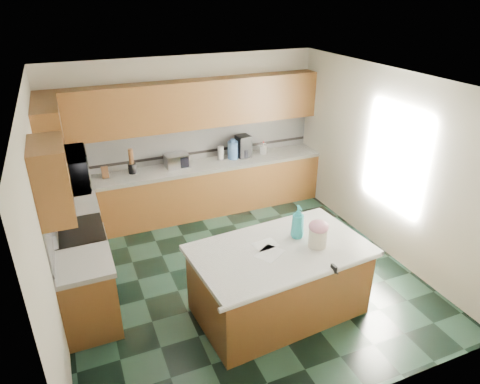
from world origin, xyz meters
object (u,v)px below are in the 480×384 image
island_top (280,250)px  soap_bottle_island (298,222)px  treat_jar (318,238)px  knife_block (105,172)px  island_base (279,282)px  toaster_oven (177,161)px  coffee_maker (243,146)px

island_top → soap_bottle_island: size_ratio=4.89×
treat_jar → knife_block: size_ratio=1.18×
island_top → island_base: bearing=0.0°
island_base → treat_jar: (0.42, -0.12, 0.60)m
island_top → toaster_oven: bearing=94.1°
island_base → treat_jar: bearing=-20.5°
island_top → coffee_maker: (0.78, 2.93, 0.22)m
treat_jar → toaster_oven: (-0.87, 3.02, 0.00)m
treat_jar → soap_bottle_island: bearing=95.8°
island_base → toaster_oven: 3.00m
island_top → toaster_oven: (-0.45, 2.90, 0.14)m
island_base → island_top: bearing=0.0°
toaster_oven → coffee_maker: bearing=-1.1°
island_base → treat_jar: size_ratio=8.71×
island_top → toaster_oven: toaster_oven is taller
treat_jar → toaster_oven: same height
knife_block → coffee_maker: size_ratio=0.49×
treat_jar → toaster_oven: 3.14m
island_top → treat_jar: (0.42, -0.12, 0.14)m
island_top → knife_block: bearing=114.6°
island_base → toaster_oven: (-0.45, 2.90, 0.60)m
island_top → toaster_oven: 2.94m
island_top → coffee_maker: bearing=70.4°
soap_bottle_island → toaster_oven: bearing=114.6°
island_top → knife_block: (-1.63, 2.90, 0.13)m
island_base → soap_bottle_island: 0.78m
coffee_maker → treat_jar: bearing=-100.5°
island_base → toaster_oven: bearing=94.1°
island_top → treat_jar: size_ratio=9.16×
soap_bottle_island → knife_block: (-1.93, 2.75, -0.12)m
island_base → treat_jar: 0.75m
island_base → toaster_oven: size_ratio=5.04×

